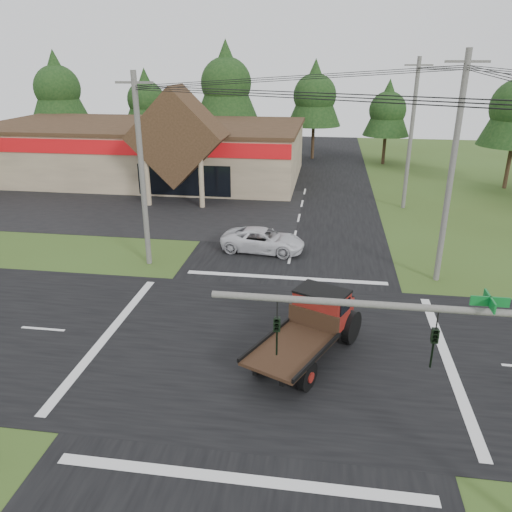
# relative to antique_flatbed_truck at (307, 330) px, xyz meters

# --- Properties ---
(ground) EXTENTS (120.00, 120.00, 0.00)m
(ground) POSITION_rel_antique_flatbed_truck_xyz_m (-1.49, 0.58, -1.26)
(ground) COLOR #3A4E1B
(ground) RESTS_ON ground
(road_ns) EXTENTS (12.00, 120.00, 0.02)m
(road_ns) POSITION_rel_antique_flatbed_truck_xyz_m (-1.49, 0.58, -1.25)
(road_ns) COLOR black
(road_ns) RESTS_ON ground
(road_ew) EXTENTS (120.00, 12.00, 0.02)m
(road_ew) POSITION_rel_antique_flatbed_truck_xyz_m (-1.49, 0.58, -1.25)
(road_ew) COLOR black
(road_ew) RESTS_ON ground
(parking_apron) EXTENTS (28.00, 14.00, 0.02)m
(parking_apron) POSITION_rel_antique_flatbed_truck_xyz_m (-15.49, 19.58, -1.24)
(parking_apron) COLOR black
(parking_apron) RESTS_ON ground
(cvs_building) EXTENTS (30.40, 18.20, 9.19)m
(cvs_building) POSITION_rel_antique_flatbed_truck_xyz_m (-17.19, 30.15, 1.52)
(cvs_building) COLOR gray
(cvs_building) RESTS_ON ground
(traffic_signal_mast) EXTENTS (8.12, 0.24, 7.00)m
(traffic_signal_mast) POSITION_rel_antique_flatbed_truck_xyz_m (4.33, -6.92, 3.17)
(traffic_signal_mast) COLOR #595651
(traffic_signal_mast) RESTS_ON ground
(utility_pole_nw) EXTENTS (2.00, 0.30, 10.50)m
(utility_pole_nw) POSITION_rel_antique_flatbed_truck_xyz_m (-9.49, 8.58, 4.13)
(utility_pole_nw) COLOR #595651
(utility_pole_nw) RESTS_ON ground
(utility_pole_ne) EXTENTS (2.00, 0.30, 11.50)m
(utility_pole_ne) POSITION_rel_antique_flatbed_truck_xyz_m (6.51, 8.58, 4.63)
(utility_pole_ne) COLOR #595651
(utility_pole_ne) RESTS_ON ground
(utility_pole_n) EXTENTS (2.00, 0.30, 11.20)m
(utility_pole_n) POSITION_rel_antique_flatbed_truck_xyz_m (6.51, 22.58, 4.48)
(utility_pole_n) COLOR #595651
(utility_pole_n) RESTS_ON ground
(tree_row_a) EXTENTS (6.72, 6.72, 12.12)m
(tree_row_a) POSITION_rel_antique_flatbed_truck_xyz_m (-31.49, 40.58, 6.79)
(tree_row_a) COLOR #332316
(tree_row_a) RESTS_ON ground
(tree_row_b) EXTENTS (5.60, 5.60, 10.10)m
(tree_row_b) POSITION_rel_antique_flatbed_truck_xyz_m (-21.49, 42.58, 5.45)
(tree_row_b) COLOR #332316
(tree_row_b) RESTS_ON ground
(tree_row_c) EXTENTS (7.28, 7.28, 13.13)m
(tree_row_c) POSITION_rel_antique_flatbed_truck_xyz_m (-11.49, 41.58, 7.46)
(tree_row_c) COLOR #332316
(tree_row_c) RESTS_ON ground
(tree_row_d) EXTENTS (6.16, 6.16, 11.11)m
(tree_row_d) POSITION_rel_antique_flatbed_truck_xyz_m (-1.49, 42.58, 6.12)
(tree_row_d) COLOR #332316
(tree_row_d) RESTS_ON ground
(tree_row_e) EXTENTS (5.04, 5.04, 9.09)m
(tree_row_e) POSITION_rel_antique_flatbed_truck_xyz_m (6.51, 40.58, 4.77)
(tree_row_e) COLOR #332316
(tree_row_e) RESTS_ON ground
(antique_flatbed_truck) EXTENTS (4.63, 6.43, 2.52)m
(antique_flatbed_truck) POSITION_rel_antique_flatbed_truck_xyz_m (0.00, 0.00, 0.00)
(antique_flatbed_truck) COLOR #5F150D
(antique_flatbed_truck) RESTS_ON ground
(white_pickup) EXTENTS (5.25, 2.82, 1.40)m
(white_pickup) POSITION_rel_antique_flatbed_truck_xyz_m (-3.23, 11.47, -0.56)
(white_pickup) COLOR silver
(white_pickup) RESTS_ON ground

